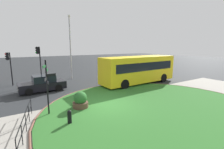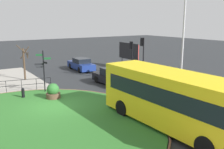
{
  "view_description": "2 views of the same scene",
  "coord_description": "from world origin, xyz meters",
  "px_view_note": "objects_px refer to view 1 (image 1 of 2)",
  "views": [
    {
      "loc": [
        -5.64,
        -9.37,
        4.22
      ],
      "look_at": [
        2.22,
        2.76,
        1.65
      ],
      "focal_mm": 26.0,
      "sensor_mm": 36.0,
      "label": 1
    },
    {
      "loc": [
        15.46,
        -5.56,
        5.72
      ],
      "look_at": [
        1.67,
        3.51,
        2.14
      ],
      "focal_mm": 40.25,
      "sensor_mm": 36.0,
      "label": 2
    }
  ],
  "objects_px": {
    "signpost_directional": "(47,84)",
    "bus_yellow": "(139,69)",
    "lamppost_tall": "(70,45)",
    "bollard_foreground": "(70,117)",
    "traffic_light_far": "(9,61)",
    "planter_near_signpost": "(80,101)",
    "car_far_lane": "(43,84)",
    "traffic_light_near": "(39,57)"
  },
  "relations": [
    {
      "from": "traffic_light_far",
      "to": "lamppost_tall",
      "type": "relative_size",
      "value": 0.45
    },
    {
      "from": "traffic_light_far",
      "to": "car_far_lane",
      "type": "bearing_deg",
      "value": 122.09
    },
    {
      "from": "signpost_directional",
      "to": "planter_near_signpost",
      "type": "height_order",
      "value": "signpost_directional"
    },
    {
      "from": "car_far_lane",
      "to": "traffic_light_far",
      "type": "distance_m",
      "value": 5.18
    },
    {
      "from": "signpost_directional",
      "to": "bus_yellow",
      "type": "height_order",
      "value": "signpost_directional"
    },
    {
      "from": "signpost_directional",
      "to": "planter_near_signpost",
      "type": "distance_m",
      "value": 2.5
    },
    {
      "from": "signpost_directional",
      "to": "bollard_foreground",
      "type": "height_order",
      "value": "signpost_directional"
    },
    {
      "from": "planter_near_signpost",
      "to": "traffic_light_near",
      "type": "bearing_deg",
      "value": 95.97
    },
    {
      "from": "lamppost_tall",
      "to": "traffic_light_near",
      "type": "bearing_deg",
      "value": -165.51
    },
    {
      "from": "car_far_lane",
      "to": "signpost_directional",
      "type": "bearing_deg",
      "value": 82.21
    },
    {
      "from": "bus_yellow",
      "to": "planter_near_signpost",
      "type": "relative_size",
      "value": 7.67
    },
    {
      "from": "car_far_lane",
      "to": "planter_near_signpost",
      "type": "distance_m",
      "value": 6.15
    },
    {
      "from": "bollard_foreground",
      "to": "traffic_light_near",
      "type": "bearing_deg",
      "value": 87.98
    },
    {
      "from": "bollard_foreground",
      "to": "traffic_light_far",
      "type": "distance_m",
      "value": 12.39
    },
    {
      "from": "bus_yellow",
      "to": "planter_near_signpost",
      "type": "height_order",
      "value": "bus_yellow"
    },
    {
      "from": "signpost_directional",
      "to": "lamppost_tall",
      "type": "height_order",
      "value": "lamppost_tall"
    },
    {
      "from": "traffic_light_far",
      "to": "lamppost_tall",
      "type": "height_order",
      "value": "lamppost_tall"
    },
    {
      "from": "signpost_directional",
      "to": "car_far_lane",
      "type": "xyz_separation_m",
      "value": [
        0.73,
        5.99,
        -1.32
      ]
    },
    {
      "from": "lamppost_tall",
      "to": "bus_yellow",
      "type": "bearing_deg",
      "value": -51.33
    },
    {
      "from": "traffic_light_near",
      "to": "planter_near_signpost",
      "type": "xyz_separation_m",
      "value": [
        0.97,
        -9.28,
        -2.47
      ]
    },
    {
      "from": "signpost_directional",
      "to": "bus_yellow",
      "type": "relative_size",
      "value": 0.37
    },
    {
      "from": "signpost_directional",
      "to": "bus_yellow",
      "type": "distance_m",
      "value": 10.99
    },
    {
      "from": "bollard_foreground",
      "to": "lamppost_tall",
      "type": "relative_size",
      "value": 0.1
    },
    {
      "from": "car_far_lane",
      "to": "traffic_light_far",
      "type": "relative_size",
      "value": 1.16
    },
    {
      "from": "signpost_directional",
      "to": "bollard_foreground",
      "type": "relative_size",
      "value": 4.17
    },
    {
      "from": "traffic_light_near",
      "to": "traffic_light_far",
      "type": "height_order",
      "value": "traffic_light_near"
    },
    {
      "from": "signpost_directional",
      "to": "traffic_light_near",
      "type": "relative_size",
      "value": 0.83
    },
    {
      "from": "traffic_light_near",
      "to": "planter_near_signpost",
      "type": "bearing_deg",
      "value": 93.32
    },
    {
      "from": "signpost_directional",
      "to": "lamppost_tall",
      "type": "distance_m",
      "value": 11.64
    },
    {
      "from": "car_far_lane",
      "to": "planter_near_signpost",
      "type": "bearing_deg",
      "value": 101.32
    },
    {
      "from": "lamppost_tall",
      "to": "signpost_directional",
      "type": "bearing_deg",
      "value": -115.88
    },
    {
      "from": "bus_yellow",
      "to": "traffic_light_far",
      "type": "relative_size",
      "value": 2.6
    },
    {
      "from": "traffic_light_far",
      "to": "lamppost_tall",
      "type": "bearing_deg",
      "value": -177.4
    },
    {
      "from": "bus_yellow",
      "to": "lamppost_tall",
      "type": "relative_size",
      "value": 1.16
    },
    {
      "from": "signpost_directional",
      "to": "traffic_light_far",
      "type": "height_order",
      "value": "traffic_light_far"
    },
    {
      "from": "bus_yellow",
      "to": "car_far_lane",
      "type": "relative_size",
      "value": 2.24
    },
    {
      "from": "traffic_light_near",
      "to": "traffic_light_far",
      "type": "distance_m",
      "value": 2.95
    },
    {
      "from": "bollard_foreground",
      "to": "traffic_light_near",
      "type": "distance_m",
      "value": 11.41
    },
    {
      "from": "bollard_foreground",
      "to": "traffic_light_near",
      "type": "relative_size",
      "value": 0.2
    },
    {
      "from": "bollard_foreground",
      "to": "lamppost_tall",
      "type": "xyz_separation_m",
      "value": [
        4.32,
        12.12,
        3.83
      ]
    },
    {
      "from": "bus_yellow",
      "to": "lamppost_tall",
      "type": "distance_m",
      "value": 9.06
    },
    {
      "from": "bus_yellow",
      "to": "traffic_light_near",
      "type": "bearing_deg",
      "value": 146.96
    }
  ]
}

